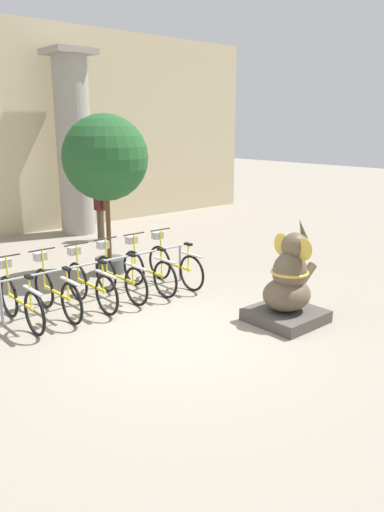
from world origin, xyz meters
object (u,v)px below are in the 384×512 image
object	(u,v)px
bicycle_0	(20,300)
bicycle_4	(148,270)
elephant_statue	(289,287)
bicycle_5	(174,264)
bicycle_3	(119,276)
bicycle_2	(90,284)
potted_tree	(106,160)
person_pedestrian	(100,203)
bicycle_1	(56,291)

from	to	relation	value
bicycle_0	bicycle_4	distance (m)	2.56
elephant_statue	bicycle_5	bearing A→B (deg)	94.04
bicycle_3	elephant_statue	world-z (taller)	elephant_statue
bicycle_2	elephant_statue	distance (m)	3.44
potted_tree	bicycle_0	bearing A→B (deg)	-149.09
potted_tree	bicycle_2	bearing A→B (deg)	-131.04
bicycle_4	elephant_statue	xyz separation A→B (m)	(0.83, -2.75, 0.16)
elephant_statue	bicycle_3	bearing A→B (deg)	118.09
person_pedestrian	potted_tree	size ratio (longest dim) A/B	0.51
bicycle_1	bicycle_5	distance (m)	2.56
person_pedestrian	bicycle_1	bearing A→B (deg)	-128.42
person_pedestrian	potted_tree	bearing A→B (deg)	-117.59
potted_tree	bicycle_5	bearing A→B (deg)	-71.21
bicycle_1	potted_tree	size ratio (longest dim) A/B	0.51
bicycle_0	potted_tree	world-z (taller)	potted_tree
bicycle_3	bicycle_5	xyz separation A→B (m)	(1.28, -0.03, 0.00)
bicycle_2	bicycle_5	size ratio (longest dim) A/B	1.00
bicycle_3	bicycle_1	bearing A→B (deg)	-178.62
bicycle_4	bicycle_3	bearing A→B (deg)	178.65
bicycle_0	potted_tree	distance (m)	3.70
bicycle_1	person_pedestrian	size ratio (longest dim) A/B	1.01
bicycle_1	bicycle_5	xyz separation A→B (m)	(2.56, 0.00, 0.00)
bicycle_3	bicycle_5	world-z (taller)	same
bicycle_5	elephant_statue	bearing A→B (deg)	-85.96
bicycle_2	bicycle_3	distance (m)	0.64
bicycle_3	person_pedestrian	bearing A→B (deg)	62.99
bicycle_5	bicycle_4	bearing A→B (deg)	178.70
bicycle_3	person_pedestrian	size ratio (longest dim) A/B	1.01
bicycle_4	elephant_statue	size ratio (longest dim) A/B	1.01
bicycle_5	potted_tree	bearing A→B (deg)	108.79
bicycle_3	bicycle_4	bearing A→B (deg)	-1.35
bicycle_2	elephant_statue	xyz separation A→B (m)	(2.12, -2.71, 0.16)
bicycle_5	potted_tree	xyz separation A→B (m)	(-0.53, 1.57, 2.01)
bicycle_2	bicycle_3	xyz separation A→B (m)	(0.64, 0.06, 0.00)
person_pedestrian	bicycle_4	bearing A→B (deg)	-110.01
bicycle_1	bicycle_3	world-z (taller)	same
bicycle_1	potted_tree	world-z (taller)	potted_tree
bicycle_3	bicycle_4	world-z (taller)	same
elephant_statue	potted_tree	xyz separation A→B (m)	(-0.73, 4.30, 1.85)
bicycle_5	person_pedestrian	distance (m)	4.62
bicycle_1	bicycle_3	xyz separation A→B (m)	(1.28, 0.03, 0.00)
bicycle_1	person_pedestrian	world-z (taller)	person_pedestrian
bicycle_3	bicycle_5	bearing A→B (deg)	-1.33
bicycle_2	elephant_statue	world-z (taller)	elephant_statue
bicycle_0	bicycle_5	xyz separation A→B (m)	(3.21, 0.03, 0.00)
bicycle_0	bicycle_4	bearing A→B (deg)	1.00
bicycle_1	bicycle_4	xyz separation A→B (m)	(1.92, 0.02, 0.00)
bicycle_5	person_pedestrian	xyz separation A→B (m)	(0.98, 4.47, 0.61)
bicycle_1	person_pedestrian	xyz separation A→B (m)	(3.55, 4.47, 0.61)
bicycle_0	elephant_statue	xyz separation A→B (m)	(3.40, -2.70, 0.16)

